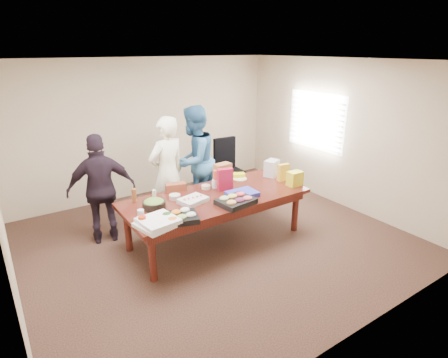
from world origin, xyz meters
TOP-DOWN VIEW (x-y plane):
  - floor at (0.00, 0.00)m, footprint 5.50×5.00m
  - ceiling at (0.00, 0.00)m, footprint 5.50×5.00m
  - wall_back at (0.00, 2.50)m, footprint 5.50×0.04m
  - wall_front at (0.00, -2.50)m, footprint 5.50×0.04m
  - wall_right at (2.75, 0.00)m, footprint 0.04×5.00m
  - window_panel at (2.72, 0.60)m, footprint 0.03×1.40m
  - window_blinds at (2.68, 0.60)m, footprint 0.04×1.36m
  - conference_table at (0.00, 0.00)m, footprint 2.80×1.20m
  - office_chair at (1.17, 1.28)m, footprint 0.61×0.61m
  - person_center at (-0.37, 0.87)m, footprint 0.76×0.58m
  - person_right at (0.26, 1.12)m, footprint 1.18×1.10m
  - person_left at (-1.42, 0.96)m, footprint 1.07×0.62m
  - veggie_tray at (-0.84, -0.44)m, footprint 0.57×0.50m
  - fruit_tray at (0.08, -0.42)m, footprint 0.56×0.46m
  - sheet_cake at (-0.41, -0.03)m, footprint 0.44×0.37m
  - salad_bowl at (-0.96, 0.10)m, footprint 0.39×0.39m
  - chip_bag_blue at (0.33, -0.22)m, footprint 0.45×0.34m
  - chip_bag_red at (0.25, 0.13)m, footprint 0.26×0.16m
  - chip_bag_yellow at (1.30, -0.07)m, footprint 0.20×0.10m
  - chip_bag_orange at (0.24, 0.28)m, footprint 0.20×0.13m
  - mayo_jar at (0.17, 0.29)m, footprint 0.11×0.11m
  - mustard_bottle at (0.24, 0.32)m, footprint 0.07×0.07m
  - dressing_bottle at (-1.11, 0.44)m, footprint 0.07×0.07m
  - ranch_bottle at (-0.84, 0.35)m, footprint 0.07×0.07m
  - banana_bunch at (0.76, 0.48)m, footprint 0.26×0.21m
  - bread_loaf at (-0.41, 0.51)m, footprint 0.34×0.22m
  - kraft_bag at (0.35, 0.34)m, footprint 0.29×0.18m
  - red_cup at (-1.29, -0.31)m, footprint 0.12×0.12m
  - clear_cup_a at (-1.30, -0.26)m, footprint 0.08×0.08m
  - clear_cup_b at (-1.23, -0.10)m, footprint 0.09×0.09m
  - pizza_box_lower at (-1.15, -0.42)m, footprint 0.53×0.53m
  - pizza_box_upper at (-1.13, -0.43)m, footprint 0.49×0.49m
  - plate_a at (0.73, 0.40)m, footprint 0.27×0.27m
  - plate_b at (0.48, 0.45)m, footprint 0.25×0.25m
  - dip_bowl_a at (0.03, 0.33)m, footprint 0.15×0.15m
  - dip_bowl_b at (-0.57, 0.24)m, footprint 0.17×0.17m
  - grocery_bag_white at (1.30, 0.23)m, footprint 0.32×0.28m
  - grocery_bag_yellow at (1.30, -0.34)m, footprint 0.24×0.16m

SIDE VIEW (x-z plane):
  - floor at x=0.00m, z-range -0.02..0.00m
  - conference_table at x=0.00m, z-range 0.00..0.75m
  - office_chair at x=1.17m, z-range 0.00..1.14m
  - plate_a at x=0.73m, z-range 0.75..0.76m
  - plate_b at x=0.48m, z-range 0.75..0.77m
  - pizza_box_lower at x=-1.15m, z-range 0.75..0.80m
  - dip_bowl_a at x=0.03m, z-range 0.75..0.81m
  - chip_bag_blue at x=0.33m, z-range 0.75..0.82m
  - dip_bowl_b at x=-0.57m, z-range 0.75..0.82m
  - sheet_cake at x=-0.41m, z-range 0.75..0.82m
  - veggie_tray at x=-0.84m, z-range 0.75..0.82m
  - banana_bunch at x=0.76m, z-range 0.75..0.83m
  - fruit_tray at x=0.08m, z-range 0.75..0.83m
  - clear_cup_a at x=-1.30m, z-range 0.75..0.85m
  - salad_bowl at x=-0.96m, z-range 0.75..0.85m
  - clear_cup_b at x=-1.23m, z-range 0.75..0.87m
  - bread_loaf at x=-0.41m, z-range 0.75..0.88m
  - red_cup at x=-1.29m, z-range 0.75..0.88m
  - mayo_jar at x=0.17m, z-range 0.75..0.89m
  - pizza_box_upper at x=-1.13m, z-range 0.80..0.85m
  - ranch_bottle at x=-0.84m, z-range 0.75..0.92m
  - mustard_bottle at x=0.24m, z-range 0.75..0.93m
  - person_left at x=-1.42m, z-range 0.00..1.71m
  - dressing_bottle at x=-1.11m, z-range 0.75..0.96m
  - grocery_bag_yellow at x=1.30m, z-range 0.75..0.99m
  - grocery_bag_white at x=1.30m, z-range 0.75..1.03m
  - chip_bag_orange at x=0.24m, z-range 0.75..1.04m
  - chip_bag_yellow at x=1.30m, z-range 0.75..1.04m
  - chip_bag_red at x=0.25m, z-range 0.75..1.10m
  - kraft_bag at x=0.35m, z-range 0.75..1.11m
  - person_center at x=-0.37m, z-range 0.00..1.87m
  - person_right at x=0.26m, z-range 0.00..1.95m
  - wall_back at x=0.00m, z-range 0.00..2.70m
  - wall_front at x=0.00m, z-range 0.00..2.70m
  - wall_right at x=2.75m, z-range 0.00..2.70m
  - window_panel at x=2.72m, z-range 0.95..2.05m
  - window_blinds at x=2.68m, z-range 1.00..2.00m
  - ceiling at x=0.00m, z-range 2.70..2.72m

